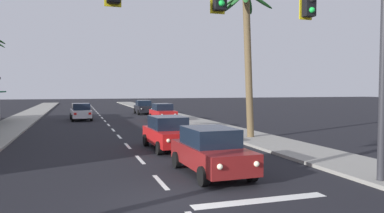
% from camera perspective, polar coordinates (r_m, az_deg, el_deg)
% --- Properties ---
extents(ground_plane, '(220.00, 220.00, 0.00)m').
position_cam_1_polar(ground_plane, '(10.28, -2.16, -14.68)').
color(ground_plane, black).
extents(sidewalk_right, '(3.20, 110.00, 0.14)m').
position_cam_1_polar(sidewalk_right, '(31.39, 1.78, -2.76)').
color(sidewalk_right, gray).
rests_on(sidewalk_right, ground).
extents(sidewalk_left, '(3.20, 110.00, 0.14)m').
position_cam_1_polar(sidewalk_left, '(30.05, -27.57, -3.31)').
color(sidewalk_left, gray).
rests_on(sidewalk_left, ground).
extents(lane_markings, '(4.28, 86.78, 0.01)m').
position_cam_1_polar(lane_markings, '(29.17, -11.60, -3.36)').
color(lane_markings, silver).
rests_on(lane_markings, ground).
extents(traffic_signal_mast, '(11.31, 0.41, 7.08)m').
position_cam_1_polar(traffic_signal_mast, '(10.89, 13.29, 13.45)').
color(traffic_signal_mast, '#2D2D33').
rests_on(traffic_signal_mast, ground).
extents(sedan_lead_at_stop_bar, '(2.05, 4.49, 1.68)m').
position_cam_1_polar(sedan_lead_at_stop_bar, '(13.25, 2.96, -6.93)').
color(sedan_lead_at_stop_bar, maroon).
rests_on(sedan_lead_at_stop_bar, ground).
extents(sedan_third_in_queue, '(2.06, 4.49, 1.68)m').
position_cam_1_polar(sedan_third_in_queue, '(18.70, -3.75, -4.09)').
color(sedan_third_in_queue, red).
rests_on(sedan_third_in_queue, ground).
extents(sedan_oncoming_far, '(2.15, 4.53, 1.68)m').
position_cam_1_polar(sedan_oncoming_far, '(37.55, -17.02, -0.77)').
color(sedan_oncoming_far, silver).
rests_on(sedan_oncoming_far, ground).
extents(sedan_parked_nearest_kerb, '(2.02, 4.48, 1.68)m').
position_cam_1_polar(sedan_parked_nearest_kerb, '(35.25, -4.62, -0.88)').
color(sedan_parked_nearest_kerb, red).
rests_on(sedan_parked_nearest_kerb, ground).
extents(sedan_parked_mid_kerb, '(1.95, 4.45, 1.68)m').
position_cam_1_polar(sedan_parked_mid_kerb, '(45.26, -7.61, -0.10)').
color(sedan_parked_mid_kerb, black).
rests_on(sedan_parked_mid_kerb, ground).
extents(palm_right_second, '(3.61, 3.48, 9.22)m').
position_cam_1_polar(palm_right_second, '(22.65, 8.66, 10.26)').
color(palm_right_second, brown).
rests_on(palm_right_second, ground).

